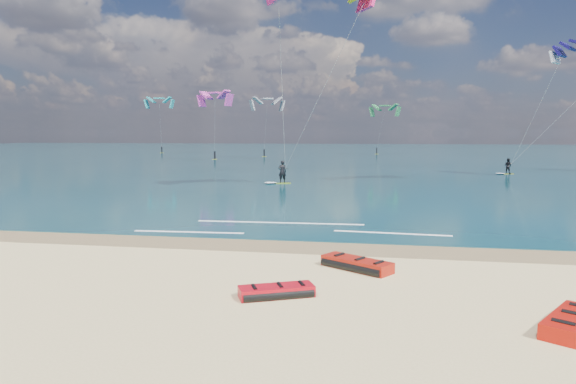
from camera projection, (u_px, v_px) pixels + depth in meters
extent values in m
plane|color=tan|center=(331.00, 174.00, 56.95)|extent=(320.00, 320.00, 0.00)
cube|color=brown|center=(250.00, 245.00, 20.74)|extent=(320.00, 2.40, 0.01)
cube|color=#0B373E|center=(356.00, 153.00, 119.58)|extent=(320.00, 200.00, 0.04)
cube|color=#A1D318|center=(282.00, 183.00, 45.91)|extent=(1.57, 0.80, 0.07)
imported|color=black|center=(282.00, 172.00, 45.80)|extent=(0.86, 0.73, 1.99)
cylinder|color=black|center=(285.00, 169.00, 45.38)|extent=(0.60, 0.18, 0.04)
cube|color=#ADBC1C|center=(508.00, 174.00, 56.67)|extent=(1.39, 0.78, 0.06)
imported|color=black|center=(508.00, 166.00, 56.57)|extent=(1.04, 1.01, 1.69)
cylinder|color=black|center=(512.00, 163.00, 56.20)|extent=(0.53, 0.19, 0.04)
cube|color=white|center=(280.00, 223.00, 25.68)|extent=(8.40, 0.54, 0.01)
cube|color=white|center=(392.00, 233.00, 22.98)|extent=(5.22, 0.61, 0.01)
cube|color=white|center=(189.00, 232.00, 23.27)|extent=(5.10, 0.52, 0.01)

